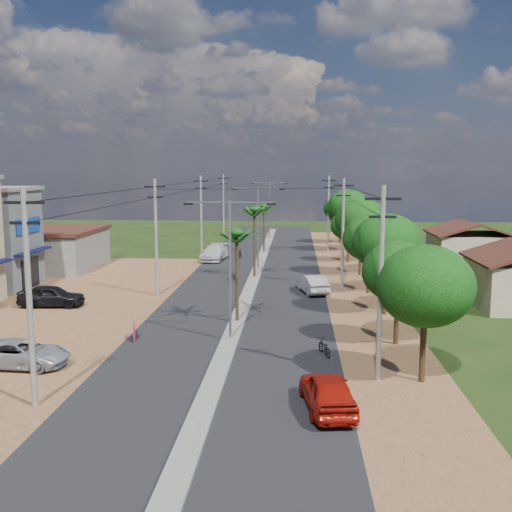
{
  "coord_description": "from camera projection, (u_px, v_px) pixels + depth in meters",
  "views": [
    {
      "loc": [
        3.65,
        -32.84,
        9.69
      ],
      "look_at": [
        0.59,
        13.2,
        3.0
      ],
      "focal_mm": 42.0,
      "sensor_mm": 36.0,
      "label": 1
    }
  ],
  "objects": [
    {
      "name": "utility_pole_e_c",
      "position": [
        328.0,
        212.0,
        70.41
      ],
      "size": [
        1.6,
        0.24,
        9.0
      ],
      "color": "#605E56",
      "rests_on": "ground"
    },
    {
      "name": "utility_pole_w_d",
      "position": [
        223.0,
        203.0,
        88.15
      ],
      "size": [
        1.6,
        0.24,
        9.0
      ],
      "color": "#605E56",
      "rests_on": "ground"
    },
    {
      "name": "utility_pole_e_a",
      "position": [
        381.0,
        280.0,
        26.96
      ],
      "size": [
        1.6,
        0.24,
        9.0
      ],
      "color": "#605E56",
      "rests_on": "ground"
    },
    {
      "name": "tree_east_d",
      "position": [
        369.0,
        239.0,
        46.64
      ],
      "size": [
        4.2,
        4.2,
        6.13
      ],
      "color": "black",
      "rests_on": "ground"
    },
    {
      "name": "tree_east_b",
      "position": [
        398.0,
        272.0,
        32.86
      ],
      "size": [
        4.0,
        4.0,
        5.83
      ],
      "color": "black",
      "rests_on": "ground"
    },
    {
      "name": "utility_pole_w_b",
      "position": [
        156.0,
        235.0,
        45.68
      ],
      "size": [
        1.6,
        0.24,
        9.0
      ],
      "color": "#605E56",
      "rests_on": "ground"
    },
    {
      "name": "utility_pole_w_a",
      "position": [
        29.0,
        294.0,
        23.96
      ],
      "size": [
        1.6,
        0.24,
        9.0
      ],
      "color": "#605E56",
      "rests_on": "ground"
    },
    {
      "name": "moto_rider_west_b",
      "position": [
        240.0,
        254.0,
        65.11
      ],
      "size": [
        0.7,
        1.78,
        1.04
      ],
      "primitive_type": "imported",
      "rotation": [
        0.0,
        0.0,
        -0.12
      ],
      "color": "black",
      "rests_on": "ground"
    },
    {
      "name": "car_silver_mid",
      "position": [
        312.0,
        284.0,
        47.14
      ],
      "size": [
        2.7,
        4.74,
        1.48
      ],
      "primitive_type": "imported",
      "rotation": [
        0.0,
        0.0,
        3.41
      ],
      "color": "#979A9E",
      "rests_on": "ground"
    },
    {
      "name": "utility_pole_e_b",
      "position": [
        343.0,
        231.0,
        48.68
      ],
      "size": [
        1.6,
        0.24,
        9.0
      ],
      "color": "#605E56",
      "rests_on": "ground"
    },
    {
      "name": "streetlight_near",
      "position": [
        230.0,
        258.0,
        33.37
      ],
      "size": [
        5.1,
        0.18,
        8.0
      ],
      "color": "gray",
      "rests_on": "ground"
    },
    {
      "name": "car_red_near",
      "position": [
        328.0,
        392.0,
        24.15
      ],
      "size": [
        2.46,
        4.77,
        1.55
      ],
      "primitive_type": "imported",
      "rotation": [
        0.0,
        0.0,
        3.28
      ],
      "color": "maroon",
      "rests_on": "ground"
    },
    {
      "name": "low_shed",
      "position": [
        45.0,
        249.0,
        58.85
      ],
      "size": [
        10.4,
        10.4,
        3.95
      ],
      "color": "#605E56",
      "rests_on": "ground"
    },
    {
      "name": "palm_median_near",
      "position": [
        237.0,
        237.0,
        37.21
      ],
      "size": [
        2.0,
        2.0,
        6.15
      ],
      "color": "black",
      "rests_on": "ground"
    },
    {
      "name": "tree_east_a",
      "position": [
        425.0,
        286.0,
        26.87
      ],
      "size": [
        4.4,
        4.4,
        6.37
      ],
      "color": "black",
      "rests_on": "ground"
    },
    {
      "name": "moto_rider_west_a",
      "position": [
        232.0,
        277.0,
        52.07
      ],
      "size": [
        1.12,
        1.69,
        0.84
      ],
      "primitive_type": "imported",
      "rotation": [
        0.0,
        0.0,
        -0.38
      ],
      "color": "black",
      "rests_on": "ground"
    },
    {
      "name": "house_east_far",
      "position": [
        469.0,
        243.0,
        59.99
      ],
      "size": [
        7.6,
        7.5,
        4.6
      ],
      "color": "#9D8A6A",
      "rests_on": "ground"
    },
    {
      "name": "tree_east_f",
      "position": [
        349.0,
        225.0,
        62.52
      ],
      "size": [
        3.8,
        3.8,
        5.52
      ],
      "color": "black",
      "rests_on": "ground"
    },
    {
      "name": "car_parked_dark",
      "position": [
        51.0,
        296.0,
        42.36
      ],
      "size": [
        4.69,
        2.14,
        1.56
      ],
      "primitive_type": "imported",
      "rotation": [
        0.0,
        0.0,
        1.64
      ],
      "color": "black",
      "rests_on": "ground"
    },
    {
      "name": "tree_east_e",
      "position": [
        361.0,
        220.0,
        54.42
      ],
      "size": [
        4.8,
        4.8,
        7.14
      ],
      "color": "black",
      "rests_on": "ground"
    },
    {
      "name": "tree_east_h",
      "position": [
        341.0,
        208.0,
        78.19
      ],
      "size": [
        4.4,
        4.4,
        6.52
      ],
      "color": "black",
      "rests_on": "ground"
    },
    {
      "name": "palm_median_far",
      "position": [
        264.0,
        208.0,
        68.85
      ],
      "size": [
        2.0,
        2.0,
        5.85
      ],
      "color": "black",
      "rests_on": "ground"
    },
    {
      "name": "tree_east_c",
      "position": [
        387.0,
        243.0,
        39.64
      ],
      "size": [
        4.6,
        4.6,
        6.83
      ],
      "color": "black",
      "rests_on": "ground"
    },
    {
      "name": "road",
      "position": [
        250.0,
        289.0,
        48.87
      ],
      "size": [
        12.0,
        110.0,
        0.04
      ],
      "primitive_type": "cube",
      "color": "black",
      "rests_on": "ground"
    },
    {
      "name": "dirt_lot_west",
      "position": [
        35.0,
        305.0,
        42.94
      ],
      "size": [
        18.0,
        46.0,
        0.04
      ],
      "primitive_type": "cube",
      "color": "brown",
      "rests_on": "ground"
    },
    {
      "name": "median",
      "position": [
        253.0,
        281.0,
        51.82
      ],
      "size": [
        1.0,
        90.0,
        0.18
      ],
      "primitive_type": "cube",
      "color": "#605E56",
      "rests_on": "ground"
    },
    {
      "name": "ground",
      "position": [
        230.0,
        341.0,
        34.06
      ],
      "size": [
        160.0,
        160.0,
        0.0
      ],
      "primitive_type": "plane",
      "color": "black",
      "rests_on": "ground"
    },
    {
      "name": "moto_rider_east",
      "position": [
        324.0,
        348.0,
        31.31
      ],
      "size": [
        1.06,
        1.76,
        0.87
      ],
      "primitive_type": "imported",
      "rotation": [
        0.0,
        0.0,
        3.45
      ],
      "color": "black",
      "rests_on": "ground"
    },
    {
      "name": "utility_pole_w_c",
      "position": [
        201.0,
        214.0,
        67.41
      ],
      "size": [
        1.6,
        0.24,
        9.0
      ],
      "color": "#605E56",
      "rests_on": "ground"
    },
    {
      "name": "tree_east_g",
      "position": [
        348.0,
        208.0,
        70.19
      ],
      "size": [
        5.0,
        5.0,
        7.38
      ],
      "color": "black",
      "rests_on": "ground"
    },
    {
      "name": "palm_median_mid",
      "position": [
        254.0,
        213.0,
        52.96
      ],
      "size": [
        2.0,
        2.0,
        6.55
      ],
      "color": "black",
      "rests_on": "ground"
    },
    {
      "name": "car_white_far",
      "position": [
        215.0,
        253.0,
        64.12
      ],
      "size": [
        2.84,
        5.74,
        1.61
      ],
      "primitive_type": "imported",
      "rotation": [
        0.0,
        0.0,
        -0.11
      ],
      "color": "#B6B5B1",
      "rests_on": "ground"
    },
    {
      "name": "roadside_sign",
      "position": [
        134.0,
        332.0,
        34.17
      ],
      "size": [
        0.35,
        1.1,
        0.93
      ],
      "rotation": [
        0.0,
        0.0,
        0.25
      ],
      "color": "#9E0E3B",
      "rests_on": "ground"
    },
    {
      "name": "streetlight_far",
      "position": [
        269.0,
        205.0,
        82.74
      ],
      "size": [
        5.1,
        0.18,
        8.0
      ],
      "color": "gray",
      "rests_on": "ground"
    },
    {
      "name": "dirt_shoulder_east",
      "position": [
        355.0,
        290.0,
        48.31
      ],
      "size": [
        5.0,
        90.0,
        0.03
      ],
      "primitive_type": "cube",
      "color": "brown",
      "rests_on": "ground"
    },
    {
      "name": "streetlight_mid",
      "position": [
        258.0,
        220.0,
        58.06
      ],
      "size": [
        5.1,
        0.18,
        8.0
      ],
      "color": "gray",
      "rests_on": "ground"
    },
    {
      "name": "car_parked_silver",
      "position": [
        20.0,
        354.0,
        29.45
      ],
      "size": [
        4.95,
        2.5,
        1.34
      ],
      "primitive_type": "imported",
      "rotation": [
        0.0,
        0.0,
        1.51
      ],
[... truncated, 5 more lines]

